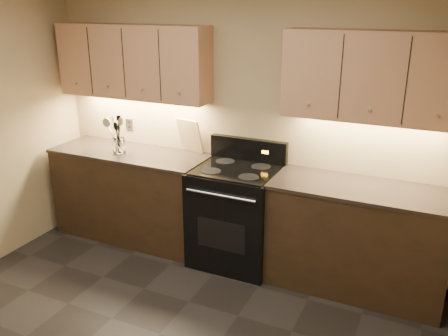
# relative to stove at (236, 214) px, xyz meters

# --- Properties ---
(wall_back) EXTENTS (4.00, 0.04, 2.60)m
(wall_back) POSITION_rel_stove_xyz_m (-0.08, 0.32, 0.82)
(wall_back) COLOR tan
(wall_back) RESTS_ON ground
(counter_left) EXTENTS (1.62, 0.62, 0.93)m
(counter_left) POSITION_rel_stove_xyz_m (-1.18, 0.02, -0.01)
(counter_left) COLOR black
(counter_left) RESTS_ON ground
(counter_right) EXTENTS (1.46, 0.62, 0.93)m
(counter_right) POSITION_rel_stove_xyz_m (1.10, 0.02, -0.01)
(counter_right) COLOR black
(counter_right) RESTS_ON ground
(stove) EXTENTS (0.76, 0.68, 1.14)m
(stove) POSITION_rel_stove_xyz_m (0.00, 0.00, 0.00)
(stove) COLOR black
(stove) RESTS_ON ground
(upper_cab_left) EXTENTS (1.60, 0.30, 0.70)m
(upper_cab_left) POSITION_rel_stove_xyz_m (-1.18, 0.17, 1.32)
(upper_cab_left) COLOR #A87854
(upper_cab_left) RESTS_ON wall_back
(upper_cab_right) EXTENTS (1.44, 0.30, 0.70)m
(upper_cab_right) POSITION_rel_stove_xyz_m (1.10, 0.17, 1.32)
(upper_cab_right) COLOR #A87854
(upper_cab_right) RESTS_ON wall_back
(outlet_plate) EXTENTS (0.08, 0.01, 0.12)m
(outlet_plate) POSITION_rel_stove_xyz_m (-1.38, 0.31, 0.64)
(outlet_plate) COLOR #B2B5BA
(outlet_plate) RESTS_ON wall_back
(utensil_crock) EXTENTS (0.14, 0.14, 0.15)m
(utensil_crock) POSITION_rel_stove_xyz_m (-1.25, -0.06, 0.52)
(utensil_crock) COLOR white
(utensil_crock) RESTS_ON counter_left
(cutting_board) EXTENTS (0.29, 0.16, 0.34)m
(cutting_board) POSITION_rel_stove_xyz_m (-0.62, 0.27, 0.62)
(cutting_board) COLOR tan
(cutting_board) RESTS_ON counter_left
(wooden_spoon) EXTENTS (0.12, 0.10, 0.34)m
(wooden_spoon) POSITION_rel_stove_xyz_m (-1.27, -0.06, 0.64)
(wooden_spoon) COLOR tan
(wooden_spoon) RESTS_ON utensil_crock
(black_spoon) EXTENTS (0.07, 0.10, 0.30)m
(black_spoon) POSITION_rel_stove_xyz_m (-1.25, -0.04, 0.61)
(black_spoon) COLOR black
(black_spoon) RESTS_ON utensil_crock
(black_turner) EXTENTS (0.11, 0.15, 0.38)m
(black_turner) POSITION_rel_stove_xyz_m (-1.23, -0.08, 0.65)
(black_turner) COLOR black
(black_turner) RESTS_ON utensil_crock
(steel_spatula) EXTENTS (0.22, 0.14, 0.38)m
(steel_spatula) POSITION_rel_stove_xyz_m (-1.22, -0.05, 0.65)
(steel_spatula) COLOR silver
(steel_spatula) RESTS_ON utensil_crock
(steel_skimmer) EXTENTS (0.25, 0.10, 0.35)m
(steel_skimmer) POSITION_rel_stove_xyz_m (-1.21, -0.08, 0.64)
(steel_skimmer) COLOR silver
(steel_skimmer) RESTS_ON utensil_crock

